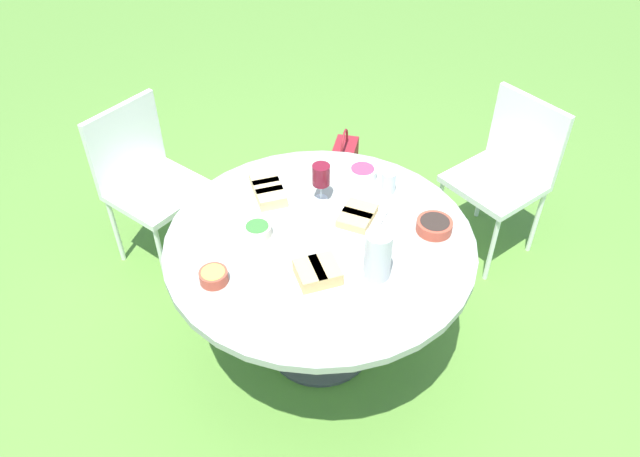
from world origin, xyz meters
The scene contains 15 objects.
ground_plane centered at (0.00, 0.00, 0.00)m, with size 40.00×40.00×0.00m, color #5B8C38.
dining_table centered at (0.00, 0.00, 0.61)m, with size 1.31×1.31×0.70m.
chair_near_left centered at (0.96, -0.81, 0.52)m, with size 0.60×0.61×0.89m.
chair_near_right centered at (0.49, 1.04, 0.52)m, with size 0.58×0.57×0.89m.
water_pitcher centered at (-0.15, -0.26, 0.81)m, with size 0.11×0.11×0.21m.
wine_glass centered at (0.26, 0.05, 0.83)m, with size 0.08×0.08×0.18m.
platter_bread_main centered at (0.12, -0.13, 0.73)m, with size 0.34×0.26×0.06m.
platter_charcuterie centered at (0.22, 0.29, 0.74)m, with size 0.35×0.31×0.07m.
platter_sandwich_side centered at (-0.25, -0.03, 0.74)m, with size 0.34×0.36×0.08m.
bowl_fries centered at (-0.33, 0.35, 0.73)m, with size 0.11×0.11×0.05m.
bowl_salad centered at (-0.02, 0.27, 0.73)m, with size 0.12×0.12×0.05m.
bowl_olives centered at (0.16, -0.46, 0.73)m, with size 0.15×0.15×0.05m.
bowl_dip_red centered at (0.47, -0.10, 0.73)m, with size 0.14×0.14×0.05m.
cup_water_near centered at (0.39, -0.23, 0.76)m, with size 0.06×0.06×0.10m.
handbag centered at (1.36, 0.14, 0.13)m, with size 0.30×0.14×0.37m.
Camera 1 is at (-1.89, -0.41, 2.47)m, focal length 35.00 mm.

